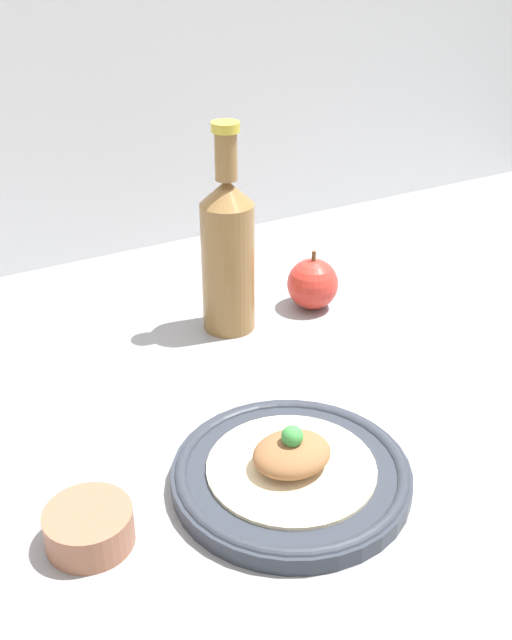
% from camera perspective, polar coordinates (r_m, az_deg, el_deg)
% --- Properties ---
extents(ground_plane, '(1.80, 1.10, 0.04)m').
position_cam_1_polar(ground_plane, '(0.89, 4.15, -7.33)').
color(ground_plane, gray).
extents(plate, '(0.24, 0.24, 0.02)m').
position_cam_1_polar(plate, '(0.76, 2.69, -11.67)').
color(plate, '#2D333D').
rests_on(plate, ground_plane).
extents(plated_food, '(0.17, 0.17, 0.05)m').
position_cam_1_polar(plated_food, '(0.75, 2.73, -10.51)').
color(plated_food, beige).
rests_on(plated_food, plate).
extents(cider_bottle, '(0.07, 0.07, 0.28)m').
position_cam_1_polar(cider_bottle, '(0.98, -2.05, 5.30)').
color(cider_bottle, olive).
rests_on(cider_bottle, ground_plane).
extents(apple, '(0.07, 0.07, 0.09)m').
position_cam_1_polar(apple, '(1.07, 4.34, 2.77)').
color(apple, red).
rests_on(apple, ground_plane).
extents(dipping_bowl, '(0.08, 0.08, 0.04)m').
position_cam_1_polar(dipping_bowl, '(0.72, -12.60, -15.15)').
color(dipping_bowl, '#996047').
rests_on(dipping_bowl, ground_plane).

